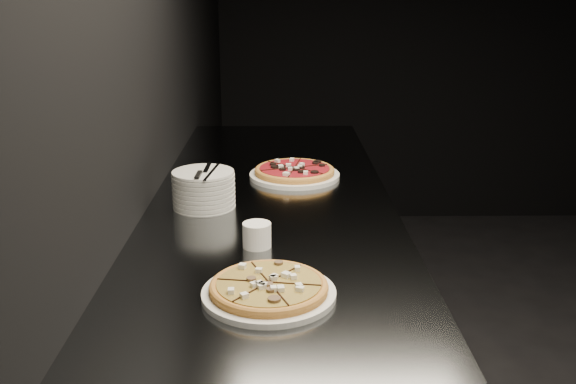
{
  "coord_description": "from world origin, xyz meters",
  "views": [
    {
      "loc": [
        -2.1,
        -1.78,
        1.54
      ],
      "look_at": [
        -2.08,
        0.01,
        0.97
      ],
      "focal_mm": 40.0,
      "sensor_mm": 36.0,
      "label": 1
    }
  ],
  "objects_px": {
    "counter": "(272,347)",
    "cutlery": "(205,172)",
    "pizza_mushroom": "(269,289)",
    "plate_stack": "(204,189)",
    "ramekin": "(257,234)",
    "pizza_tomato": "(295,172)"
  },
  "relations": [
    {
      "from": "counter",
      "to": "cutlery",
      "type": "height_order",
      "value": "cutlery"
    },
    {
      "from": "pizza_mushroom",
      "to": "plate_stack",
      "type": "relative_size",
      "value": 1.58
    },
    {
      "from": "counter",
      "to": "plate_stack",
      "type": "xyz_separation_m",
      "value": [
        -0.2,
        0.04,
        0.51
      ]
    },
    {
      "from": "pizza_mushroom",
      "to": "ramekin",
      "type": "height_order",
      "value": "ramekin"
    },
    {
      "from": "plate_stack",
      "to": "ramekin",
      "type": "bearing_deg",
      "value": -61.85
    },
    {
      "from": "ramekin",
      "to": "pizza_mushroom",
      "type": "bearing_deg",
      "value": -82.83
    },
    {
      "from": "pizza_tomato",
      "to": "plate_stack",
      "type": "distance_m",
      "value": 0.42
    },
    {
      "from": "counter",
      "to": "cutlery",
      "type": "relative_size",
      "value": 12.62
    },
    {
      "from": "ramekin",
      "to": "plate_stack",
      "type": "bearing_deg",
      "value": 118.15
    },
    {
      "from": "pizza_mushroom",
      "to": "cutlery",
      "type": "xyz_separation_m",
      "value": [
        -0.2,
        0.58,
        0.09
      ]
    },
    {
      "from": "pizza_mushroom",
      "to": "cutlery",
      "type": "distance_m",
      "value": 0.62
    },
    {
      "from": "counter",
      "to": "plate_stack",
      "type": "height_order",
      "value": "plate_stack"
    },
    {
      "from": "pizza_mushroom",
      "to": "cutlery",
      "type": "height_order",
      "value": "cutlery"
    },
    {
      "from": "cutlery",
      "to": "ramekin",
      "type": "height_order",
      "value": "cutlery"
    },
    {
      "from": "pizza_mushroom",
      "to": "pizza_tomato",
      "type": "height_order",
      "value": "pizza_tomato"
    },
    {
      "from": "pizza_mushroom",
      "to": "ramekin",
      "type": "distance_m",
      "value": 0.28
    },
    {
      "from": "pizza_mushroom",
      "to": "cutlery",
      "type": "relative_size",
      "value": 1.49
    },
    {
      "from": "counter",
      "to": "plate_stack",
      "type": "relative_size",
      "value": 13.33
    },
    {
      "from": "counter",
      "to": "ramekin",
      "type": "relative_size",
      "value": 33.84
    },
    {
      "from": "counter",
      "to": "plate_stack",
      "type": "distance_m",
      "value": 0.55
    },
    {
      "from": "counter",
      "to": "pizza_mushroom",
      "type": "relative_size",
      "value": 8.45
    },
    {
      "from": "cutlery",
      "to": "ramekin",
      "type": "xyz_separation_m",
      "value": [
        0.16,
        -0.3,
        -0.08
      ]
    }
  ]
}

